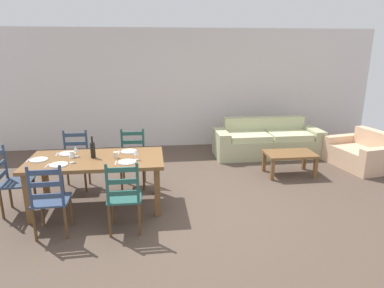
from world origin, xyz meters
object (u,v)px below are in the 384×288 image
dining_chair_near_right (124,197)px  dining_chair_far_right (133,158)px  dining_chair_far_left (76,160)px  coffee_table (290,156)px  wine_glass_near_left (71,155)px  coffee_cup_secondary (72,154)px  wine_glass_far_left (76,149)px  dining_chair_head_west (12,181)px  armchair_upholstered (362,154)px  dining_chair_near_left (50,200)px  wine_glass_near_right (136,152)px  dining_table (96,164)px  wine_bottle (93,150)px  coffee_cup_primary (116,155)px  couch (266,142)px

dining_chair_near_right → dining_chair_far_right: bearing=88.7°
dining_chair_near_right → dining_chair_far_left: size_ratio=1.00×
dining_chair_far_right → coffee_table: bearing=3.3°
wine_glass_near_left → coffee_table: size_ratio=0.18×
dining_chair_far_left → coffee_cup_secondary: dining_chair_far_left is taller
dining_chair_near_right → dining_chair_far_right: 1.53m
dining_chair_near_right → wine_glass_far_left: 1.21m
dining_chair_far_right → dining_chair_head_west: bearing=-153.6°
dining_chair_head_west → wine_glass_far_left: bearing=10.6°
wine_glass_near_left → coffee_cup_secondary: size_ratio=1.79×
dining_chair_far_left → armchair_upholstered: 5.38m
dining_chair_near_left → wine_glass_near_right: bearing=30.4°
dining_table → wine_glass_near_left: 0.39m
dining_table → dining_chair_near_left: size_ratio=1.98×
dining_table → wine_glass_near_right: (0.58, -0.14, 0.20)m
wine_glass_far_left → coffee_cup_secondary: 0.09m
dining_chair_near_left → coffee_table: size_ratio=1.07×
wine_bottle → coffee_cup_secondary: size_ratio=3.51×
wine_bottle → coffee_cup_secondary: bearing=169.3°
wine_glass_near_left → armchair_upholstered: bearing=14.5°
wine_glass_near_left → wine_glass_near_right: same height
coffee_cup_primary → coffee_table: size_ratio=0.10×
dining_chair_near_right → coffee_cup_secondary: bearing=132.5°
dining_table → dining_chair_far_left: 0.93m
dining_chair_head_west → dining_chair_near_right: bearing=-24.4°
wine_bottle → couch: size_ratio=0.14×
couch → armchair_upholstered: size_ratio=1.78×
dining_chair_far_left → coffee_table: dining_chair_far_left is taller
wine_bottle → couch: bearing=32.5°
dining_table → dining_chair_far_right: size_ratio=1.98×
dining_chair_far_left → dining_chair_far_right: 0.94m
coffee_cup_primary → dining_chair_far_left: bearing=133.1°
couch → dining_chair_head_west: bearing=-153.8°
dining_chair_near_right → wine_glass_far_left: size_ratio=5.96×
dining_chair_far_right → armchair_upholstered: dining_chair_far_right is taller
wine_glass_far_left → armchair_upholstered: size_ratio=0.13×
coffee_table → coffee_cup_primary: bearing=-162.6°
wine_glass_near_left → dining_chair_near_left: bearing=-104.6°
wine_glass_near_left → dining_table: bearing=26.8°
dining_table → armchair_upholstered: bearing=13.7°
dining_chair_far_left → dining_chair_near_left: bearing=-89.5°
dining_chair_head_west → coffee_table: size_ratio=1.07×
dining_chair_head_west → dining_chair_near_left: bearing=-45.0°
wine_glass_near_right → coffee_cup_secondary: (-0.92, 0.23, -0.07)m
wine_bottle → wine_glass_far_left: (-0.26, 0.09, -0.01)m
wine_glass_near_left → couch: (3.58, 2.29, -0.57)m
dining_chair_near_left → wine_bottle: wine_bottle is taller
coffee_table → coffee_cup_secondary: bearing=-167.1°
wine_bottle → coffee_table: 3.49m
dining_table → wine_glass_near_left: (-0.30, -0.15, 0.20)m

